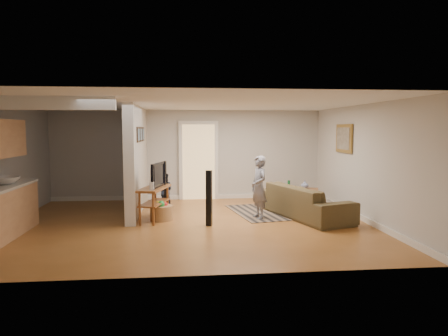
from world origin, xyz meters
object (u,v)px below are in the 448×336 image
(speaker_left, at_px, (209,198))
(toy_basket, at_px, (161,212))
(sofa, at_px, (305,217))
(toddler, at_px, (165,208))
(coffee_table, at_px, (295,193))
(child, at_px, (259,218))
(speaker_right, at_px, (166,192))
(tv_console, at_px, (155,190))

(speaker_left, distance_m, toy_basket, 1.23)
(sofa, relative_size, speaker_left, 2.16)
(speaker_left, bearing_deg, toddler, 135.58)
(coffee_table, height_order, speaker_left, speaker_left)
(coffee_table, relative_size, child, 0.94)
(speaker_right, relative_size, child, 0.65)
(tv_console, relative_size, speaker_right, 1.36)
(speaker_left, height_order, child, speaker_left)
(speaker_left, distance_m, child, 1.38)
(speaker_right, bearing_deg, coffee_table, -1.93)
(toy_basket, distance_m, child, 2.14)
(speaker_left, bearing_deg, coffee_table, 56.11)
(toy_basket, xyz_separation_m, toddler, (0.00, 1.31, -0.18))
(toy_basket, bearing_deg, toddler, 89.98)
(child, bearing_deg, tv_console, -105.90)
(sofa, bearing_deg, toddler, 49.96)
(speaker_right, xyz_separation_m, child, (2.08, -1.05, -0.45))
(toy_basket, xyz_separation_m, child, (2.13, -0.04, -0.18))
(sofa, bearing_deg, child, 74.77)
(speaker_left, xyz_separation_m, toddler, (-1.00, 1.90, -0.57))
(coffee_table, height_order, speaker_right, speaker_right)
(toddler, bearing_deg, speaker_left, 117.50)
(tv_console, bearing_deg, sofa, 14.60)
(sofa, xyz_separation_m, coffee_table, (0.13, 1.23, 0.35))
(tv_console, bearing_deg, toy_basket, 16.88)
(sofa, distance_m, toddler, 3.45)
(sofa, relative_size, child, 1.77)
(toddler, bearing_deg, tv_console, 83.71)
(speaker_left, bearing_deg, speaker_right, 138.44)
(toy_basket, bearing_deg, coffee_table, 20.42)
(toy_basket, distance_m, toddler, 1.32)
(coffee_table, distance_m, speaker_right, 3.28)
(toddler, bearing_deg, toy_basket, 89.76)
(speaker_right, distance_m, child, 2.37)
(tv_console, bearing_deg, speaker_left, -13.01)
(tv_console, distance_m, child, 2.37)
(coffee_table, xyz_separation_m, speaker_left, (-2.33, -1.83, 0.22))
(speaker_left, relative_size, toy_basket, 2.33)
(sofa, bearing_deg, speaker_left, 87.40)
(speaker_left, bearing_deg, tv_console, 170.46)
(speaker_right, height_order, toddler, speaker_right)
(sofa, height_order, coffee_table, coffee_table)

